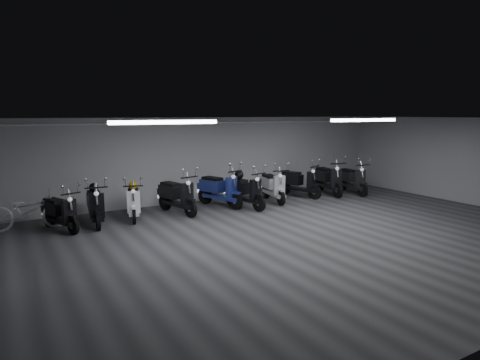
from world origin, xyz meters
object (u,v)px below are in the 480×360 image
scooter_3 (177,190)px  scooter_6 (273,181)px  scooter_4 (220,184)px  scooter_9 (352,175)px  scooter_7 (299,177)px  helmet_2 (133,185)px  scooter_5 (245,186)px  helmet_0 (239,175)px  scooter_8 (329,174)px  scooter_0 (60,206)px  scooter_2 (133,197)px  scooter_1 (95,200)px  helmet_1 (94,187)px  bicycle (27,206)px

scooter_3 → scooter_6: bearing=-13.7°
scooter_4 → scooter_6: bearing=-26.7°
scooter_4 → scooter_9: (5.19, -0.53, -0.03)m
scooter_7 → helmet_2: scooter_7 is taller
scooter_5 → helmet_0: 0.41m
scooter_8 → helmet_2: (-7.10, 0.23, 0.17)m
scooter_5 → helmet_0: scooter_5 is taller
scooter_0 → helmet_0: bearing=-20.5°
scooter_3 → scooter_6: scooter_3 is taller
scooter_2 → scooter_3: size_ratio=0.89×
scooter_3 → scooter_8: (5.87, 0.02, 0.03)m
scooter_0 → scooter_1: (0.88, 0.14, 0.05)m
scooter_8 → helmet_1: 8.19m
scooter_2 → bicycle: 2.63m
scooter_5 → scooter_6: (1.31, 0.33, -0.01)m
scooter_7 → bicycle: 8.55m
scooter_1 → bicycle: 1.61m
scooter_4 → scooter_8: bearing=-22.1°
scooter_0 → scooter_4: bearing=-16.5°
scooter_1 → scooter_3: size_ratio=0.95×
helmet_1 → scooter_9: bearing=-3.0°
scooter_2 → helmet_0: 3.36m
scooter_5 → helmet_0: bearing=90.0°
helmet_2 → scooter_6: bearing=-3.2°
scooter_0 → scooter_7: (7.85, 0.39, 0.08)m
scooter_0 → scooter_5: scooter_5 is taller
scooter_6 → helmet_2: scooter_6 is taller
scooter_1 → scooter_2: scooter_1 is taller
scooter_4 → helmet_2: bearing=160.2°
scooter_5 → scooter_7: (2.54, 0.52, -0.00)m
scooter_5 → helmet_0: size_ratio=6.67×
scooter_7 → scooter_8: bearing=-27.7°
scooter_2 → scooter_9: size_ratio=0.91×
scooter_2 → scooter_3: (1.29, -0.01, 0.08)m
helmet_1 → helmet_2: 1.09m
bicycle → helmet_2: 2.70m
bicycle → helmet_0: 5.98m
bicycle → helmet_0: size_ratio=6.83×
scooter_6 → scooter_9: bearing=5.5°
scooter_1 → scooter_3: scooter_3 is taller
scooter_2 → scooter_4: (2.82, 0.21, 0.10)m
scooter_5 → scooter_8: size_ratio=0.95×
scooter_1 → helmet_2: scooter_1 is taller
scooter_5 → bicycle: size_ratio=0.98×
scooter_4 → scooter_9: 5.22m
scooter_8 → scooter_1: bearing=-166.4°
scooter_1 → helmet_2: (1.11, 0.32, 0.23)m
scooter_3 → bicycle: size_ratio=0.99×
scooter_4 → scooter_9: scooter_4 is taller
scooter_4 → scooter_6: 1.90m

